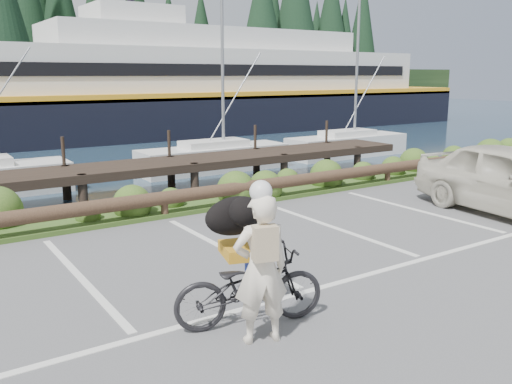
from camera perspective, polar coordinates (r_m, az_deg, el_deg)
ground at (r=8.37m, az=3.62°, el=-9.56°), size 72.00×72.00×0.00m
vegetation_strip at (r=12.78m, az=-10.85°, el=-1.80°), size 34.00×1.60×0.10m
log_rail at (r=12.17m, az=-9.55°, el=-2.70°), size 32.00×0.30×0.60m
bicycle at (r=6.88m, az=-0.68°, el=-9.96°), size 2.04×1.17×1.01m
cyclist at (r=6.34m, az=0.50°, el=-8.11°), size 0.75×0.59×1.80m
dog at (r=7.20m, az=-2.13°, el=-2.51°), size 0.67×0.99×0.52m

